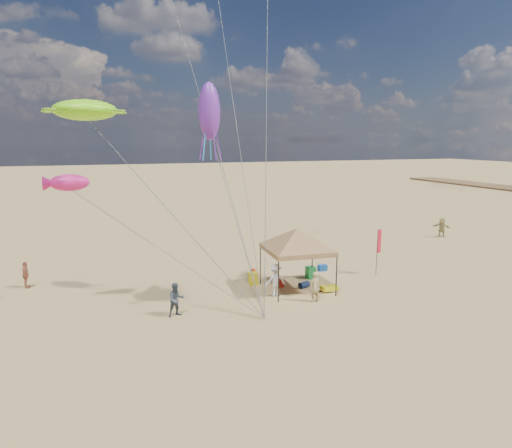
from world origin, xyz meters
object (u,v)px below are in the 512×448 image
object	(u,v)px
chair_green	(311,272)
beach_cart	(330,288)
canopy_tent	(297,230)
person_far_a	(26,275)
cooler_blue	(322,268)
person_near_c	(275,280)
person_near_a	(314,287)
feather_flag	(379,244)
person_near_b	(176,300)
person_far_c	(442,227)
chair_yellow	(254,279)
cooler_red	(279,284)

from	to	relation	value
chair_green	beach_cart	distance (m)	2.55
canopy_tent	person_far_a	xyz separation A→B (m)	(-14.04, 5.40, -2.57)
cooler_blue	person_near_c	size ratio (longest dim) A/B	0.31
person_near_a	feather_flag	bearing A→B (deg)	-163.83
canopy_tent	person_far_a	bearing A→B (deg)	158.97
person_near_b	person_far_a	size ratio (longest dim) A/B	1.06
cooler_blue	person_far_a	bearing A→B (deg)	171.20
canopy_tent	person_near_a	size ratio (longest dim) A/B	4.07
cooler_blue	person_near_c	bearing A→B (deg)	-143.87
person_near_a	person_far_c	xyz separation A→B (m)	(17.39, 10.34, 0.04)
feather_flag	beach_cart	distance (m)	4.95
chair_green	person_near_b	bearing A→B (deg)	-159.85
person_far_c	person_near_c	bearing A→B (deg)	-94.31
person_far_a	chair_yellow	bearing A→B (deg)	-105.34
chair_green	person_far_c	xyz separation A→B (m)	(15.75, 6.68, 0.49)
cooler_blue	beach_cart	world-z (taller)	cooler_blue
feather_flag	beach_cart	xyz separation A→B (m)	(-4.29, -1.77, -1.73)
canopy_tent	person_near_c	size ratio (longest dim) A/B	3.66
person_near_b	feather_flag	bearing A→B (deg)	-0.39
feather_flag	person_far_c	size ratio (longest dim) A/B	1.72
feather_flag	canopy_tent	bearing A→B (deg)	-171.87
person_near_c	person_far_c	distance (m)	20.95
feather_flag	cooler_blue	xyz separation A→B (m)	(-2.75, 1.91, -1.74)
beach_cart	person_far_a	world-z (taller)	person_far_a
cooler_red	person_far_c	distance (m)	19.67
chair_yellow	feather_flag	bearing A→B (deg)	-5.87
person_near_a	person_near_c	size ratio (longest dim) A/B	0.90
person_near_b	person_near_c	size ratio (longest dim) A/B	0.91
person_far_a	beach_cart	bearing A→B (deg)	-110.19
person_far_a	feather_flag	bearing A→B (deg)	-101.00
cooler_blue	person_near_b	size ratio (longest dim) A/B	0.33
chair_yellow	person_near_a	xyz separation A→B (m)	(1.96, -3.70, 0.44)
cooler_red	chair_yellow	size ratio (longest dim) A/B	0.77
beach_cart	person_far_c	xyz separation A→B (m)	(15.88, 9.22, 0.64)
person_far_c	chair_green	bearing A→B (deg)	-96.48
canopy_tent	person_far_a	distance (m)	15.26
chair_green	person_near_b	size ratio (longest dim) A/B	0.43
person_near_c	person_far_c	xyz separation A→B (m)	(18.96, 8.90, -0.05)
cooler_blue	beach_cart	distance (m)	4.00
person_near_b	person_far_c	world-z (taller)	person_far_c
person_far_a	person_far_c	world-z (taller)	person_far_c
person_far_c	person_near_a	bearing A→B (deg)	-88.73
person_near_c	person_far_c	size ratio (longest dim) A/B	1.06
person_near_c	person_far_a	bearing A→B (deg)	-30.24
person_far_c	person_far_a	bearing A→B (deg)	-114.24
chair_yellow	beach_cart	distance (m)	4.33
cooler_red	chair_yellow	xyz separation A→B (m)	(-1.19, 0.87, 0.16)
canopy_tent	cooler_blue	distance (m)	5.19
person_far_a	chair_green	bearing A→B (deg)	-101.66
cooler_red	chair_yellow	world-z (taller)	chair_yellow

